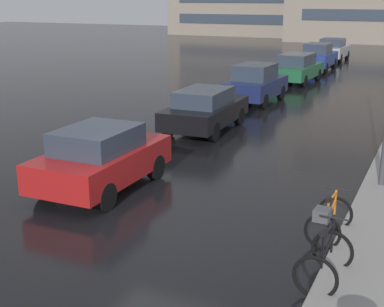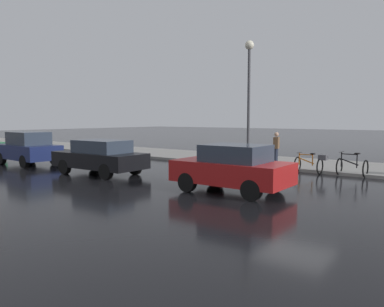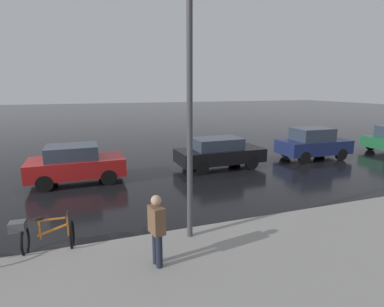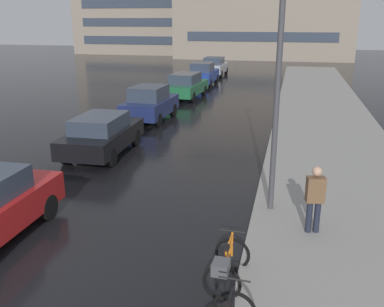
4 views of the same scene
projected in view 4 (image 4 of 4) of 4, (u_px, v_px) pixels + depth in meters
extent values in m
plane|color=black|center=(41.00, 285.00, 8.07)|extent=(140.00, 140.00, 0.00)
cube|color=gray|center=(332.00, 151.00, 16.02)|extent=(4.80, 60.00, 0.14)
cube|color=black|center=(234.00, 298.00, 6.63)|extent=(0.04, 0.04, 0.62)
cube|color=black|center=(230.00, 296.00, 6.27)|extent=(0.07, 0.63, 0.04)
ellipsoid|color=black|center=(226.00, 307.00, 5.96)|extent=(0.15, 0.27, 0.07)
cylinder|color=black|center=(234.00, 279.00, 6.53)|extent=(0.50, 0.06, 0.03)
torus|color=black|center=(232.00, 254.00, 8.47)|extent=(0.71, 0.09, 0.71)
torus|color=black|center=(222.00, 283.00, 7.53)|extent=(0.71, 0.09, 0.71)
cube|color=orange|center=(226.00, 261.00, 7.76)|extent=(0.04, 0.04, 0.50)
cube|color=orange|center=(232.00, 244.00, 8.32)|extent=(0.04, 0.04, 0.52)
cube|color=orange|center=(229.00, 242.00, 7.98)|extent=(0.06, 0.61, 0.04)
cube|color=orange|center=(229.00, 256.00, 8.04)|extent=(0.07, 0.70, 0.25)
ellipsoid|color=black|center=(226.00, 248.00, 7.68)|extent=(0.15, 0.27, 0.07)
cylinder|color=black|center=(233.00, 231.00, 8.24)|extent=(0.50, 0.05, 0.03)
cube|color=#4C4C51|center=(221.00, 267.00, 7.30)|extent=(0.29, 0.35, 0.22)
cylinder|color=black|center=(48.00, 207.00, 10.66)|extent=(0.23, 0.64, 0.64)
cube|color=black|center=(103.00, 137.00, 15.75)|extent=(1.99, 4.29, 0.64)
cube|color=#2D3847|center=(100.00, 123.00, 15.42)|extent=(1.59, 2.32, 0.53)
cylinder|color=black|center=(97.00, 136.00, 17.23)|extent=(0.24, 0.65, 0.64)
cylinder|color=black|center=(135.00, 138.00, 16.92)|extent=(0.24, 0.65, 0.64)
cylinder|color=black|center=(66.00, 155.00, 14.77)|extent=(0.24, 0.65, 0.64)
cylinder|color=black|center=(111.00, 158.00, 14.47)|extent=(0.24, 0.65, 0.64)
cube|color=navy|center=(150.00, 107.00, 21.06)|extent=(1.90, 3.90, 0.73)
cube|color=#2D3847|center=(149.00, 93.00, 20.71)|extent=(1.53, 2.03, 0.67)
cylinder|color=black|center=(144.00, 108.00, 22.47)|extent=(0.24, 0.65, 0.64)
cylinder|color=black|center=(173.00, 110.00, 22.08)|extent=(0.24, 0.65, 0.64)
cylinder|color=black|center=(126.00, 118.00, 20.26)|extent=(0.24, 0.65, 0.64)
cylinder|color=black|center=(158.00, 120.00, 19.87)|extent=(0.24, 0.65, 0.64)
cube|color=#1E6038|center=(186.00, 88.00, 27.00)|extent=(2.05, 4.43, 0.65)
cube|color=#2D3847|center=(185.00, 78.00, 26.65)|extent=(1.62, 2.42, 0.62)
cylinder|color=black|center=(180.00, 89.00, 28.55)|extent=(0.25, 0.65, 0.64)
cylinder|color=black|center=(204.00, 90.00, 28.12)|extent=(0.25, 0.65, 0.64)
cylinder|color=black|center=(167.00, 96.00, 26.08)|extent=(0.25, 0.65, 0.64)
cylinder|color=black|center=(193.00, 97.00, 25.65)|extent=(0.25, 0.65, 0.64)
cube|color=navy|center=(203.00, 76.00, 32.47)|extent=(1.82, 4.28, 0.73)
cube|color=#2D3847|center=(202.00, 67.00, 32.11)|extent=(1.49, 1.97, 0.65)
cylinder|color=black|center=(196.00, 78.00, 33.99)|extent=(0.22, 0.64, 0.64)
cylinder|color=black|center=(216.00, 79.00, 33.63)|extent=(0.22, 0.64, 0.64)
cylinder|color=black|center=(188.00, 83.00, 31.53)|extent=(0.22, 0.64, 0.64)
cylinder|color=black|center=(210.00, 83.00, 31.17)|extent=(0.22, 0.64, 0.64)
cube|color=#B2B5BA|center=(214.00, 68.00, 37.80)|extent=(1.95, 4.24, 0.72)
cube|color=#2D3847|center=(214.00, 61.00, 37.45)|extent=(1.57, 1.98, 0.58)
cylinder|color=black|center=(208.00, 70.00, 39.31)|extent=(0.23, 0.64, 0.64)
cylinder|color=black|center=(226.00, 71.00, 38.92)|extent=(0.23, 0.64, 0.64)
cylinder|color=black|center=(202.00, 73.00, 36.90)|extent=(0.23, 0.64, 0.64)
cylinder|color=black|center=(221.00, 74.00, 36.51)|extent=(0.23, 0.64, 0.64)
cylinder|color=#1E2333|center=(309.00, 219.00, 9.73)|extent=(0.14, 0.14, 0.89)
cylinder|color=#1E2333|center=(317.00, 220.00, 9.73)|extent=(0.14, 0.14, 0.89)
cube|color=brown|center=(316.00, 190.00, 9.51)|extent=(0.44, 0.32, 0.58)
sphere|color=tan|center=(317.00, 171.00, 9.38)|extent=(0.22, 0.22, 0.22)
cylinder|color=#424247|center=(277.00, 102.00, 10.20)|extent=(0.14, 0.14, 5.83)
cube|color=#333D4C|center=(260.00, 37.00, 50.45)|extent=(17.77, 0.06, 1.10)
cube|color=gray|center=(144.00, 13.00, 61.38)|extent=(18.83, 7.72, 11.18)
cube|color=#333D4C|center=(136.00, 40.00, 58.83)|extent=(15.44, 0.06, 1.10)
cube|color=#333D4C|center=(135.00, 22.00, 58.12)|extent=(15.44, 0.06, 1.10)
cube|color=#333D4C|center=(134.00, 4.00, 57.40)|extent=(15.44, 0.06, 1.10)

